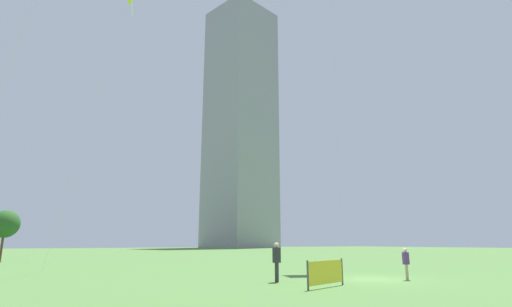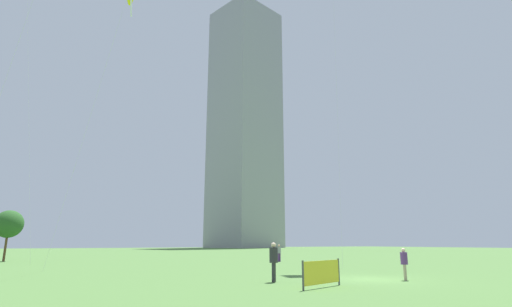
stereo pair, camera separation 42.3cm
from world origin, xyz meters
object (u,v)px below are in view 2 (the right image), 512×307
(distant_highrise_0, at_px, (245,123))
(event_banner, at_px, (322,272))
(person_standing_1, at_px, (279,252))
(park_tree_0, at_px, (9,224))
(person_standing_0, at_px, (404,261))
(person_standing_2, at_px, (274,259))

(distant_highrise_0, distance_m, event_banner, 144.58)
(person_standing_1, xyz_separation_m, park_tree_0, (-24.12, 14.17, 2.76))
(person_standing_1, distance_m, park_tree_0, 28.11)
(park_tree_0, distance_m, event_banner, 37.00)
(person_standing_0, height_order, distant_highrise_0, distant_highrise_0)
(person_standing_0, relative_size, person_standing_2, 0.85)
(person_standing_1, bearing_deg, person_standing_2, 59.19)
(person_standing_2, relative_size, event_banner, 0.69)
(person_standing_1, bearing_deg, person_standing_0, 78.23)
(person_standing_0, xyz_separation_m, person_standing_2, (-6.30, 2.44, 0.16))
(person_standing_1, height_order, person_standing_2, person_standing_2)
(person_standing_1, relative_size, park_tree_0, 0.33)
(person_standing_1, bearing_deg, park_tree_0, -27.99)
(person_standing_1, height_order, event_banner, person_standing_1)
(distant_highrise_0, height_order, event_banner, distant_highrise_0)
(park_tree_0, bearing_deg, person_standing_1, -30.44)
(person_standing_1, distance_m, event_banner, 22.85)
(park_tree_0, height_order, event_banner, park_tree_0)
(distant_highrise_0, bearing_deg, park_tree_0, -145.36)
(park_tree_0, height_order, distant_highrise_0, distant_highrise_0)
(park_tree_0, bearing_deg, person_standing_0, -60.46)
(person_standing_1, xyz_separation_m, person_standing_2, (-11.27, -17.18, 0.10))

